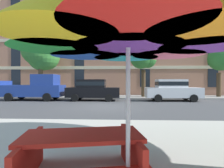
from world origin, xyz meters
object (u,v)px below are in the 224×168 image
(patio_umbrella, at_px, (128,30))
(picnic_table, at_px, (82,152))
(street_tree_right, at_px, (221,60))
(sedan_white, at_px, (172,89))
(sedan_black, at_px, (93,89))
(pickup_blue, at_px, (36,88))
(street_tree_left, at_px, (41,54))
(street_tree_middle, at_px, (143,59))

(patio_umbrella, bearing_deg, picnic_table, 150.91)
(street_tree_right, bearing_deg, sedan_white, -151.82)
(sedan_black, bearing_deg, pickup_blue, 180.00)
(street_tree_left, distance_m, street_tree_middle, 10.43)
(sedan_white, relative_size, patio_umbrella, 1.42)
(street_tree_middle, xyz_separation_m, street_tree_right, (7.61, 0.43, -0.07))
(sedan_white, bearing_deg, street_tree_left, 165.96)
(pickup_blue, height_order, street_tree_right, street_tree_right)
(pickup_blue, relative_size, street_tree_middle, 1.02)
(sedan_black, bearing_deg, street_tree_left, 151.96)
(street_tree_left, bearing_deg, sedan_white, -14.04)
(picnic_table, bearing_deg, street_tree_middle, 79.27)
(sedan_black, relative_size, patio_umbrella, 1.42)
(sedan_white, relative_size, street_tree_left, 0.69)
(sedan_black, distance_m, street_tree_left, 7.49)
(pickup_blue, xyz_separation_m, sedan_black, (4.89, -0.00, -0.08))
(street_tree_left, relative_size, picnic_table, 3.12)
(street_tree_right, bearing_deg, pickup_blue, -170.06)
(street_tree_left, xyz_separation_m, patio_umbrella, (8.26, -15.81, -2.22))
(street_tree_right, height_order, patio_umbrella, street_tree_right)
(street_tree_left, bearing_deg, street_tree_middle, -3.03)
(sedan_white, relative_size, street_tree_middle, 0.88)
(street_tree_left, height_order, picnic_table, street_tree_left)
(sedan_black, xyz_separation_m, street_tree_right, (12.17, 2.99, 2.79))
(patio_umbrella, height_order, picnic_table, patio_umbrella)
(pickup_blue, relative_size, picnic_table, 2.49)
(pickup_blue, bearing_deg, street_tree_right, 9.94)
(sedan_white, distance_m, street_tree_left, 13.28)
(pickup_blue, bearing_deg, sedan_white, -0.00)
(sedan_white, distance_m, picnic_table, 13.25)
(sedan_black, height_order, picnic_table, sedan_black)
(sedan_white, xyz_separation_m, street_tree_right, (5.58, 2.99, 2.79))
(street_tree_left, bearing_deg, patio_umbrella, -62.40)
(street_tree_left, xyz_separation_m, picnic_table, (7.58, -15.43, -3.98))
(street_tree_middle, xyz_separation_m, picnic_table, (-2.82, -14.88, -3.33))
(street_tree_middle, bearing_deg, street_tree_left, 176.97)
(pickup_blue, relative_size, street_tree_right, 1.01)
(sedan_white, height_order, picnic_table, sedan_white)
(pickup_blue, distance_m, street_tree_right, 17.53)
(sedan_black, height_order, patio_umbrella, patio_umbrella)
(sedan_white, relative_size, picnic_table, 2.15)
(pickup_blue, bearing_deg, patio_umbrella, -60.05)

